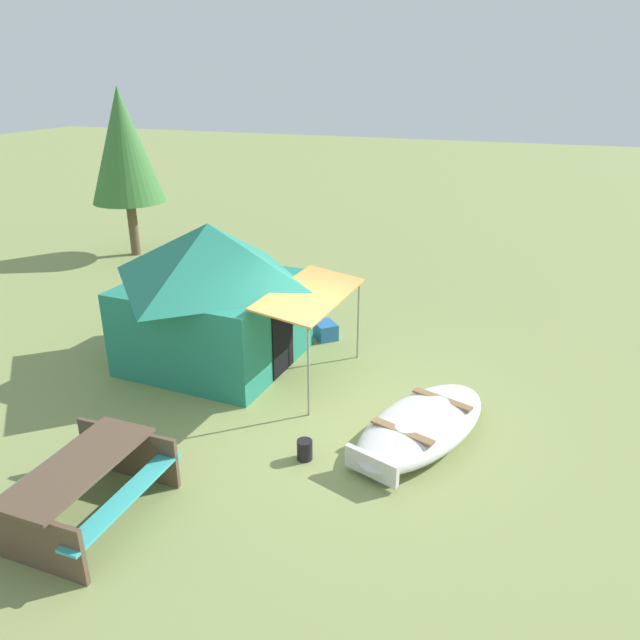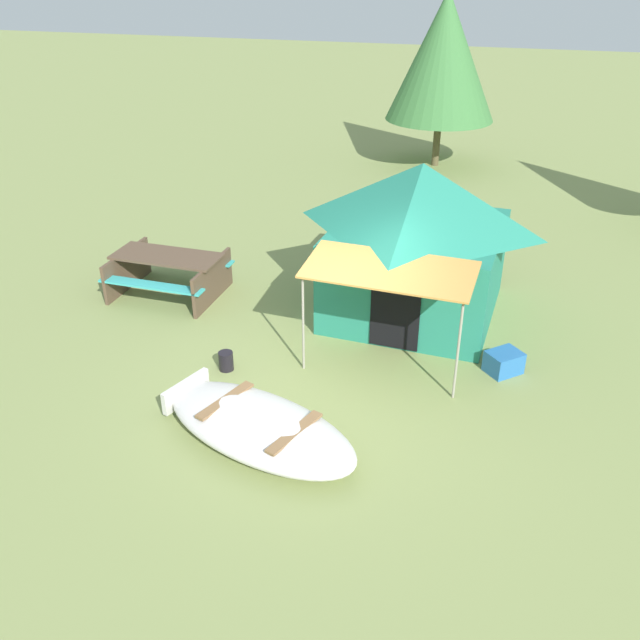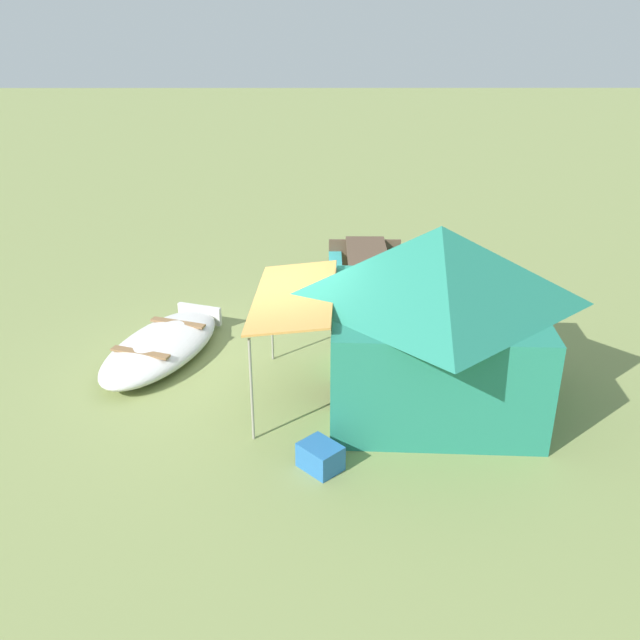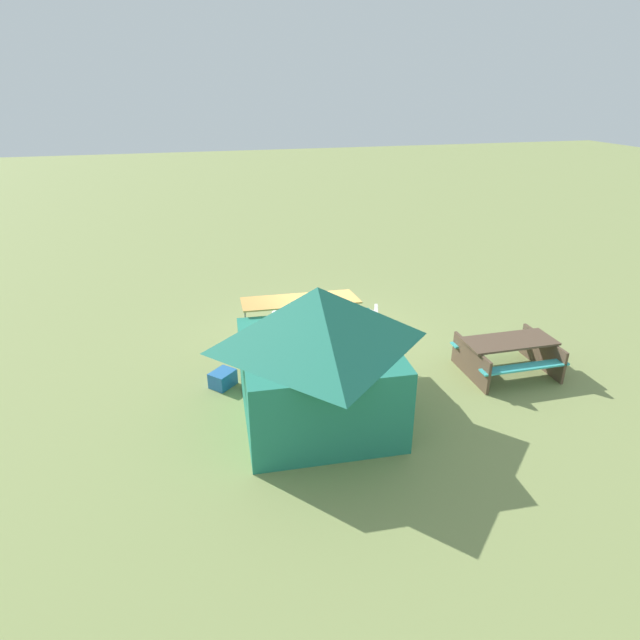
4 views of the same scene
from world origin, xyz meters
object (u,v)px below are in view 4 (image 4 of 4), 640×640
object	(u,v)px
beached_rowboat	(326,314)
cooler_box	(223,379)
picnic_table	(508,352)
fuel_can	(384,336)
canvas_cabin_tent	(318,353)

from	to	relation	value
beached_rowboat	cooler_box	xyz separation A→B (m)	(2.85, 2.50, -0.06)
picnic_table	fuel_can	xyz separation A→B (m)	(1.97, -2.03, -0.33)
beached_rowboat	fuel_can	bearing A→B (deg)	127.04
beached_rowboat	cooler_box	size ratio (longest dim) A/B	6.34
beached_rowboat	canvas_cabin_tent	world-z (taller)	canvas_cabin_tent
canvas_cabin_tent	picnic_table	bearing A→B (deg)	-171.94
canvas_cabin_tent	fuel_can	xyz separation A→B (m)	(-2.31, -2.64, -1.18)
canvas_cabin_tent	beached_rowboat	bearing A→B (deg)	-107.22
canvas_cabin_tent	cooler_box	distance (m)	2.50
picnic_table	cooler_box	world-z (taller)	picnic_table
picnic_table	cooler_box	size ratio (longest dim) A/B	3.97
canvas_cabin_tent	picnic_table	world-z (taller)	canvas_cabin_tent
beached_rowboat	picnic_table	bearing A→B (deg)	131.41
beached_rowboat	canvas_cabin_tent	size ratio (longest dim) A/B	0.76
beached_rowboat	canvas_cabin_tent	distance (m)	4.37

